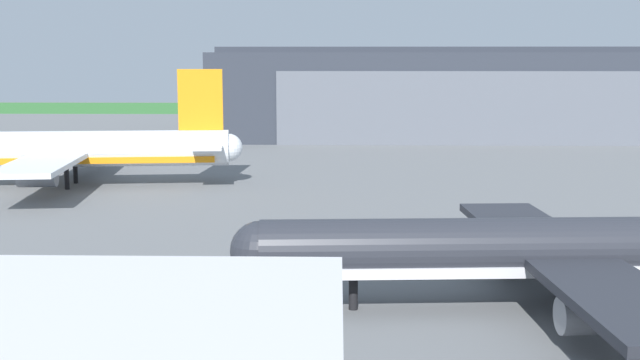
% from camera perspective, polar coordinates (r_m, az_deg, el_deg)
% --- Properties ---
extents(ground_plane, '(440.00, 440.00, 0.00)m').
position_cam_1_polar(ground_plane, '(60.00, 7.98, -5.78)').
color(ground_plane, slate).
extents(grass_field_strip, '(440.00, 56.00, 0.08)m').
position_cam_1_polar(grass_field_strip, '(245.01, 3.02, 5.32)').
color(grass_field_strip, '#357534').
rests_on(grass_field_strip, ground_plane).
extents(maintenance_hangar, '(108.33, 35.06, 17.57)m').
position_cam_1_polar(maintenance_hangar, '(157.89, 12.45, 6.19)').
color(maintenance_hangar, '#2D333D').
rests_on(maintenance_hangar, ground_plane).
extents(airliner_far_left, '(44.56, 38.00, 13.96)m').
position_cam_1_polar(airliner_far_left, '(97.64, -18.92, 2.06)').
color(airliner_far_left, silver).
rests_on(airliner_far_left, ground_plane).
extents(airliner_near_left, '(38.53, 31.94, 11.95)m').
position_cam_1_polar(airliner_near_left, '(49.30, 16.60, -5.00)').
color(airliner_near_left, '#282B33').
rests_on(airliner_near_left, ground_plane).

